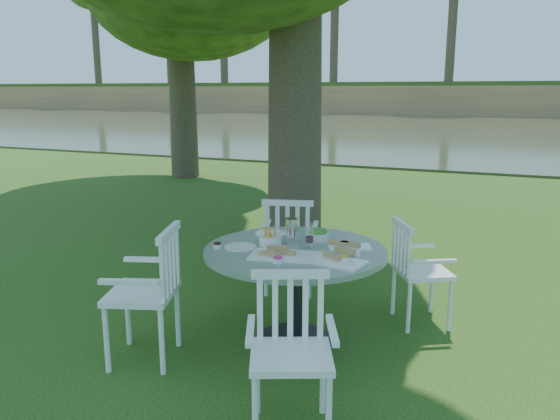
{
  "coord_description": "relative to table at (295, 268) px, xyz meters",
  "views": [
    {
      "loc": [
        1.86,
        -4.21,
        1.91
      ],
      "look_at": [
        0.0,
        0.2,
        0.85
      ],
      "focal_mm": 35.0,
      "sensor_mm": 36.0,
      "label": 1
    }
  ],
  "objects": [
    {
      "name": "tableware",
      "position": [
        -0.01,
        0.03,
        0.18
      ],
      "size": [
        1.18,
        0.84,
        0.2
      ],
      "color": "white",
      "rests_on": "table"
    },
    {
      "name": "table",
      "position": [
        0.0,
        0.0,
        0.0
      ],
      "size": [
        1.36,
        1.36,
        0.75
      ],
      "color": "black",
      "rests_on": "ground"
    },
    {
      "name": "ground",
      "position": [
        -0.45,
        0.57,
        -0.6
      ],
      "size": [
        140.0,
        140.0,
        0.0
      ],
      "primitive_type": "plane",
      "color": "#193A0C",
      "rests_on": "ground"
    },
    {
      "name": "far_bank",
      "position": [
        -0.17,
        41.69,
        6.64
      ],
      "size": [
        100.0,
        18.0,
        15.2
      ],
      "color": "#997247",
      "rests_on": "ground"
    },
    {
      "name": "river",
      "position": [
        -0.45,
        23.57,
        -0.6
      ],
      "size": [
        100.0,
        28.0,
        0.12
      ],
      "primitive_type": "cube",
      "color": "#343C23",
      "rests_on": "ground"
    },
    {
      "name": "chair_se",
      "position": [
        0.35,
        -0.97,
        -0.08
      ],
      "size": [
        0.58,
        0.57,
        0.89
      ],
      "rotation": [
        0.0,
        0.0,
        0.41
      ],
      "color": "white",
      "rests_on": "ground"
    },
    {
      "name": "chair_sw",
      "position": [
        -0.81,
        -0.63,
        -0.03
      ],
      "size": [
        0.59,
        0.61,
        0.97
      ],
      "rotation": [
        0.0,
        0.0,
        -1.24
      ],
      "color": "white",
      "rests_on": "ground"
    },
    {
      "name": "chair_nw",
      "position": [
        -0.43,
        0.94,
        -0.06
      ],
      "size": [
        0.57,
        0.54,
        0.93
      ],
      "rotation": [
        0.0,
        0.0,
        -2.88
      ],
      "color": "white",
      "rests_on": "ground"
    },
    {
      "name": "chair_ne",
      "position": [
        0.76,
        0.71,
        -0.09
      ],
      "size": [
        0.57,
        0.58,
        0.87
      ],
      "rotation": [
        0.0,
        0.0,
        -4.19
      ],
      "color": "white",
      "rests_on": "ground"
    }
  ]
}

